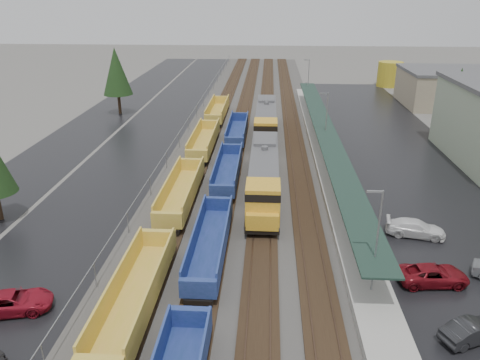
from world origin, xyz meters
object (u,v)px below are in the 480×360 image
at_px(locomotive_trail, 266,121).
at_px(well_string_blue, 210,243).
at_px(parked_car_east_a, 473,331).
at_px(parked_car_east_b, 433,275).
at_px(parked_car_east_c, 416,228).
at_px(locomotive_lead, 264,176).
at_px(storage_tank, 390,74).
at_px(parked_car_west_c, 12,302).
at_px(well_string_yellow, 163,233).

distance_m(locomotive_trail, well_string_blue, 32.84).
height_order(parked_car_east_a, parked_car_east_b, parked_car_east_b).
relative_size(parked_car_east_a, parked_car_east_c, 0.85).
height_order(locomotive_trail, parked_car_east_b, locomotive_trail).
height_order(locomotive_lead, well_string_blue, locomotive_lead).
bearing_deg(parked_car_east_a, storage_tank, -34.39).
bearing_deg(storage_tank, parked_car_east_b, -100.68).
height_order(locomotive_trail, parked_car_east_c, locomotive_trail).
distance_m(locomotive_trail, parked_car_west_c, 43.29).
xyz_separation_m(well_string_yellow, parked_car_east_a, (20.73, -9.91, -0.51)).
bearing_deg(locomotive_lead, locomotive_trail, 90.00).
height_order(storage_tank, parked_car_east_b, storage_tank).
relative_size(well_string_blue, storage_tank, 14.66).
height_order(locomotive_trail, storage_tank, storage_tank).
distance_m(parked_car_east_a, parked_car_east_c, 12.95).
bearing_deg(parked_car_east_a, parked_car_east_b, -20.18).
xyz_separation_m(storage_tank, parked_car_west_c, (-42.62, -80.91, -1.94)).
relative_size(parked_car_west_c, parked_car_east_b, 1.01).
height_order(parked_car_east_b, parked_car_east_c, parked_car_east_c).
xyz_separation_m(well_string_yellow, well_string_blue, (4.00, -1.31, -0.06)).
height_order(well_string_yellow, storage_tank, storage_tank).
xyz_separation_m(parked_car_west_c, parked_car_east_c, (29.05, 11.96, 0.01)).
distance_m(well_string_yellow, parked_car_east_a, 22.99).
xyz_separation_m(locomotive_lead, well_string_blue, (-4.00, -11.57, -1.24)).
height_order(locomotive_trail, parked_car_west_c, locomotive_trail).
relative_size(storage_tank, parked_car_east_b, 1.07).
relative_size(locomotive_trail, parked_car_west_c, 3.89).
distance_m(locomotive_trail, parked_car_east_c, 31.13).
relative_size(locomotive_trail, parked_car_east_c, 4.02).
relative_size(locomotive_trail, parked_car_east_b, 3.95).
distance_m(parked_car_east_a, parked_car_east_b, 5.89).
bearing_deg(parked_car_east_a, well_string_blue, 38.01).
bearing_deg(parked_car_east_b, parked_car_east_c, -11.34).
relative_size(well_string_yellow, parked_car_east_a, 23.71).
xyz_separation_m(locomotive_trail, well_string_yellow, (-8.00, -31.26, -1.18)).
relative_size(well_string_yellow, parked_car_east_c, 20.08).
bearing_deg(parked_car_east_a, well_string_yellow, 39.67).
bearing_deg(locomotive_lead, well_string_blue, -109.07).
bearing_deg(well_string_blue, parked_car_east_c, 14.31).
height_order(well_string_yellow, well_string_blue, well_string_yellow).
bearing_deg(well_string_blue, parked_car_east_b, -9.53).
relative_size(locomotive_trail, parked_car_east_a, 4.74).
distance_m(locomotive_lead, parked_car_east_b, 18.91).
xyz_separation_m(locomotive_trail, parked_car_west_c, (-16.02, -40.19, -1.67)).
xyz_separation_m(well_string_yellow, parked_car_east_b, (20.26, -4.04, -0.50)).
height_order(well_string_yellow, parked_car_east_a, well_string_yellow).
bearing_deg(parked_car_east_a, parked_car_west_c, 63.25).
height_order(locomotive_lead, well_string_yellow, locomotive_lead).
bearing_deg(storage_tank, well_string_yellow, -115.67).
height_order(well_string_blue, parked_car_east_c, well_string_blue).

